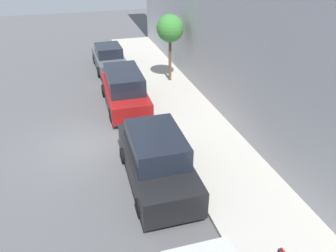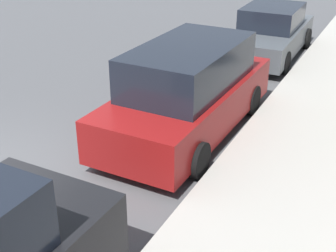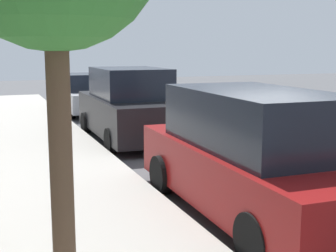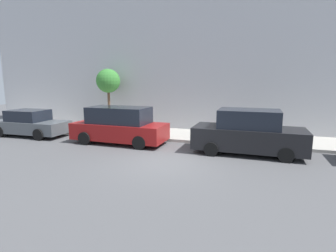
{
  "view_description": "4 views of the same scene",
  "coord_description": "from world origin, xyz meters",
  "px_view_note": "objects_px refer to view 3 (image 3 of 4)",
  "views": [
    {
      "loc": [
        0.14,
        -12.13,
        7.55
      ],
      "look_at": [
        3.43,
        -1.11,
        1.0
      ],
      "focal_mm": 35.0,
      "sensor_mm": 36.0,
      "label": 1
    },
    {
      "loc": [
        6.09,
        -4.81,
        4.49
      ],
      "look_at": [
        2.85,
        1.51,
        1.0
      ],
      "focal_mm": 50.0,
      "sensor_mm": 36.0,
      "label": 2
    },
    {
      "loc": [
        6.09,
        9.11,
        2.49
      ],
      "look_at": [
        2.8,
        0.72,
        1.0
      ],
      "focal_mm": 50.0,
      "sensor_mm": 36.0,
      "label": 3
    },
    {
      "loc": [
        -9.54,
        -3.29,
        3.21
      ],
      "look_at": [
        2.69,
        0.7,
        1.0
      ],
      "focal_mm": 28.0,
      "sensor_mm": 36.0,
      "label": 4
    }
  ],
  "objects_px": {
    "parked_sedan_nearest": "(87,94)",
    "parked_suv_second": "(130,106)",
    "parking_meter_near": "(49,89)",
    "parked_minivan_third": "(254,156)"
  },
  "relations": [
    {
      "from": "parked_sedan_nearest",
      "to": "parked_suv_second",
      "type": "relative_size",
      "value": 0.94
    },
    {
      "from": "parked_suv_second",
      "to": "parking_meter_near",
      "type": "bearing_deg",
      "value": -72.99
    },
    {
      "from": "parked_sedan_nearest",
      "to": "parking_meter_near",
      "type": "height_order",
      "value": "parking_meter_near"
    },
    {
      "from": "parked_suv_second",
      "to": "parked_minivan_third",
      "type": "bearing_deg",
      "value": 89.9
    },
    {
      "from": "parked_suv_second",
      "to": "parking_meter_near",
      "type": "xyz_separation_m",
      "value": [
        1.54,
        -5.02,
        0.14
      ]
    },
    {
      "from": "parked_sedan_nearest",
      "to": "parked_suv_second",
      "type": "distance_m",
      "value": 5.96
    },
    {
      "from": "parking_meter_near",
      "to": "parked_sedan_nearest",
      "type": "bearing_deg",
      "value": -149.22
    },
    {
      "from": "parked_suv_second",
      "to": "parked_sedan_nearest",
      "type": "bearing_deg",
      "value": -90.22
    },
    {
      "from": "parked_minivan_third",
      "to": "parking_meter_near",
      "type": "bearing_deg",
      "value": -82.4
    },
    {
      "from": "parked_sedan_nearest",
      "to": "parking_meter_near",
      "type": "bearing_deg",
      "value": 30.78
    }
  ]
}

